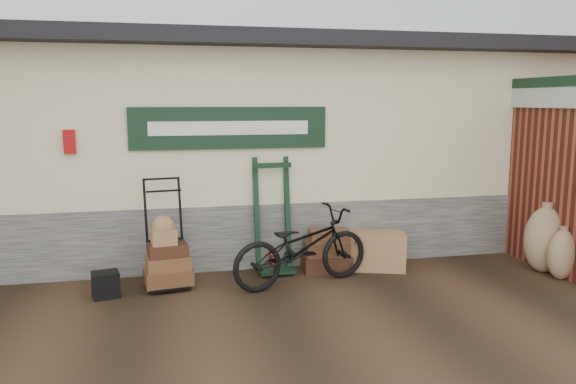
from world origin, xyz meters
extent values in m
plane|color=black|center=(0.00, 0.00, 0.00)|extent=(80.00, 80.00, 0.00)
cube|color=#4C4C47|center=(0.00, 2.75, 0.45)|extent=(14.00, 3.54, 0.90)
cube|color=beige|center=(0.00, 2.75, 1.95)|extent=(14.00, 3.50, 2.10)
cube|color=black|center=(0.00, 2.60, 3.10)|extent=(14.40, 4.10, 0.20)
cube|color=black|center=(-0.30, 0.97, 1.95)|extent=(2.60, 0.06, 0.55)
cube|color=white|center=(-0.30, 0.94, 1.95)|extent=(2.10, 0.01, 0.18)
cube|color=#A80C0C|center=(-2.30, 0.97, 1.80)|extent=(0.14, 0.10, 0.30)
cube|color=maroon|center=(4.70, 1.20, 1.30)|extent=(1.60, 4.50, 2.60)
cube|color=#194C2D|center=(3.88, 0.20, 2.35)|extent=(0.04, 2.40, 0.28)
cube|color=black|center=(3.88, 0.20, 2.55)|extent=(0.05, 2.50, 0.14)
cube|color=olive|center=(1.68, 0.66, 0.25)|extent=(0.89, 0.72, 0.50)
cube|color=black|center=(-1.89, 0.25, 0.15)|extent=(0.35, 0.32, 0.30)
imported|color=black|center=(0.49, 0.20, 0.54)|extent=(1.11, 1.98, 1.09)
ellipsoid|color=olive|center=(3.83, 0.00, 0.45)|extent=(0.60, 0.52, 0.90)
ellipsoid|color=olive|center=(3.85, -0.33, 0.33)|extent=(0.48, 0.44, 0.66)
camera|label=1|loc=(-1.16, -6.44, 2.30)|focal=35.00mm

